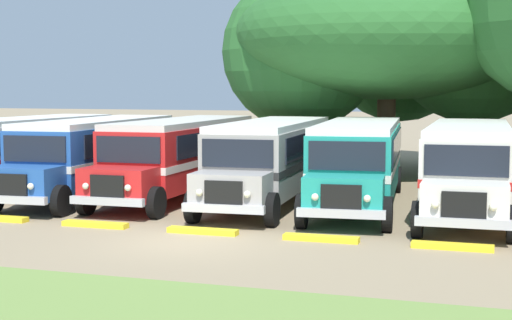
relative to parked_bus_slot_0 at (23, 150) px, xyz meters
name	(u,v)px	position (x,y,z in m)	size (l,w,h in m)	color
ground_plane	(186,242)	(10.03, -7.41, -1.58)	(220.00, 220.00, 0.00)	#937F60
parked_bus_slot_0	(23,150)	(0.00, 0.00, 0.00)	(2.74, 10.85, 2.82)	silver
parked_bus_slot_1	(96,152)	(3.33, -0.22, 0.00)	(3.21, 10.92, 2.82)	#23519E
parked_bus_slot_2	(181,153)	(6.53, 0.39, 0.00)	(2.81, 10.85, 2.82)	red
parked_bus_slot_3	(272,157)	(10.10, 0.14, 0.00)	(3.16, 10.90, 2.82)	#9E9993
parked_bus_slot_4	(359,159)	(13.16, 0.30, 0.00)	(3.57, 10.97, 2.82)	teal
parked_bus_slot_5	(469,163)	(16.81, -0.15, 0.00)	(2.86, 10.86, 2.82)	silver
curb_wheelstop_2	(95,224)	(6.70, -6.26, -1.51)	(2.00, 0.36, 0.15)	yellow
curb_wheelstop_3	(203,231)	(10.03, -6.26, -1.51)	(2.00, 0.36, 0.15)	yellow
curb_wheelstop_4	(321,238)	(13.35, -6.26, -1.51)	(2.00, 0.36, 0.15)	yellow
curb_wheelstop_5	(452,246)	(16.68, -6.26, -1.51)	(2.00, 0.36, 0.15)	yellow
broad_shade_tree	(394,41)	(12.89, 10.91, 4.62)	(15.21, 16.25, 10.35)	brown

